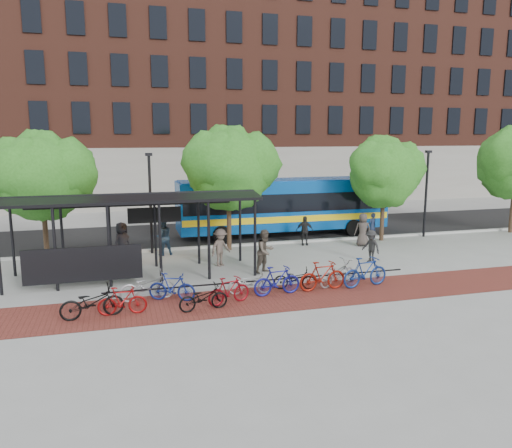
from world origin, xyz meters
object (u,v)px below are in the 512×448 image
object	(u,v)px
tree_c	(385,170)
pedestrian_8	(265,251)
bike_7	(277,281)
bike_10	(337,273)
tree_a	(43,173)
lamp_post_left	(150,200)
bike_1	(122,301)
bike_3	(172,287)
pedestrian_7	(372,226)
bike_9	(322,276)
bike_4	(203,298)
bike_2	(147,286)
lamp_post_right	(426,191)
pedestrian_0	(122,242)
bike_5	(229,290)
tree_b	(230,165)
bike_0	(92,302)
pedestrian_4	(305,231)
pedestrian_2	(163,237)
bus_shelter	(129,207)
pedestrian_3	(221,247)
bus	(283,203)
bike_6	(250,283)
bike_11	(365,272)
bike_8	(295,279)
pedestrian_9	(371,246)
pedestrian_6	(363,230)

from	to	relation	value
tree_c	pedestrian_8	distance (m)	10.28
bike_7	pedestrian_8	xyz separation A→B (m)	(0.48, 3.16, 0.40)
bike_10	tree_a	bearing A→B (deg)	33.68
lamp_post_left	bike_1	size ratio (longest dim) A/B	3.13
bike_3	pedestrian_7	xyz separation A→B (m)	(12.48, 8.05, 0.24)
tree_c	bike_10	bearing A→B (deg)	-130.06
bike_1	bike_9	distance (m)	7.61
lamp_post_left	bike_4	xyz separation A→B (m)	(1.12, -9.17, -2.29)
tree_c	bike_2	size ratio (longest dim) A/B	2.89
lamp_post_right	pedestrian_0	xyz separation A→B (m)	(-17.49, -1.55, -1.77)
bike_2	bike_5	world-z (taller)	bike_2
tree_b	bike_10	distance (m)	8.87
bike_0	bike_7	size ratio (longest dim) A/B	1.09
tree_b	pedestrian_4	size ratio (longest dim) A/B	4.00
bike_10	pedestrian_7	distance (m)	9.85
pedestrian_4	pedestrian_8	distance (m)	6.08
bike_1	pedestrian_2	xyz separation A→B (m)	(2.11, 8.27, 0.46)
bus_shelter	bike_7	world-z (taller)	bus_shelter
tree_b	bike_0	distance (m)	11.60
pedestrian_0	pedestrian_4	world-z (taller)	pedestrian_0
lamp_post_left	pedestrian_3	xyz separation A→B (m)	(2.89, -3.46, -1.87)
tree_b	pedestrian_0	xyz separation A→B (m)	(-5.59, -1.30, -3.49)
bus_shelter	bike_2	bearing A→B (deg)	-82.48
bus	bike_1	bearing A→B (deg)	-129.44
bike_2	pedestrian_3	bearing A→B (deg)	-48.56
bike_6	lamp_post_left	bearing A→B (deg)	29.31
tree_c	bike_11	world-z (taller)	tree_c
bike_10	pedestrian_8	bearing A→B (deg)	16.74
bike_8	pedestrian_0	size ratio (longest dim) A/B	0.86
bike_9	pedestrian_4	world-z (taller)	pedestrian_4
bike_9	pedestrian_9	world-z (taller)	pedestrian_9
bike_2	bike_8	bearing A→B (deg)	-99.64
pedestrian_7	pedestrian_9	distance (m)	5.59
bike_3	bike_10	size ratio (longest dim) A/B	0.89
lamp_post_left	bike_4	size ratio (longest dim) A/B	2.95
pedestrian_8	pedestrian_9	world-z (taller)	pedestrian_8
tree_c	pedestrian_6	xyz separation A→B (m)	(-1.86, -1.13, -3.15)
bike_3	pedestrian_8	bearing A→B (deg)	-35.54
bike_5	bike_6	world-z (taller)	bike_5
tree_a	pedestrian_7	distance (m)	17.92
pedestrian_2	pedestrian_9	distance (m)	10.27
bus	pedestrian_2	bearing A→B (deg)	-156.29
bike_0	pedestrian_8	size ratio (longest dim) A/B	1.07
lamp_post_right	tree_c	bearing A→B (deg)	-175.09
bike_1	bike_8	distance (m)	6.67
bus	bike_9	xyz separation A→B (m)	(-1.97, -10.79, -1.37)
tree_c	bike_10	xyz separation A→B (m)	(-6.28, -7.47, -3.54)
bike_0	tree_c	bearing A→B (deg)	-69.46
bike_5	bike_9	xyz separation A→B (m)	(3.87, 0.60, 0.08)
bus	pedestrian_3	distance (m)	7.99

